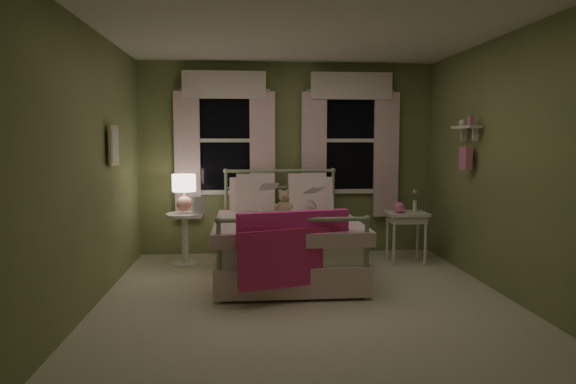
{
  "coord_description": "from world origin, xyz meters",
  "views": [
    {
      "loc": [
        -0.58,
        -4.9,
        1.55
      ],
      "look_at": [
        -0.13,
        0.55,
        1.0
      ],
      "focal_mm": 32.0,
      "sensor_mm": 36.0,
      "label": 1
    }
  ],
  "objects": [
    {
      "name": "pink_toy",
      "position": [
        1.34,
        1.36,
        0.71
      ],
      "size": [
        0.14,
        0.18,
        0.14
      ],
      "color": "pink",
      "rests_on": "nightstand_right"
    },
    {
      "name": "book_left",
      "position": [
        -0.41,
        1.07,
        0.96
      ],
      "size": [
        0.21,
        0.14,
        0.26
      ],
      "primitive_type": "imported",
      "rotation": [
        1.22,
        0.0,
        0.15
      ],
      "color": "beige",
      "rests_on": "child_left"
    },
    {
      "name": "book_right",
      "position": [
        0.15,
        1.07,
        0.92
      ],
      "size": [
        0.22,
        0.18,
        0.26
      ],
      "primitive_type": "imported",
      "rotation": [
        1.22,
        0.0,
        0.42
      ],
      "color": "beige",
      "rests_on": "child_right"
    },
    {
      "name": "framed_picture",
      "position": [
        -1.95,
        0.6,
        1.5
      ],
      "size": [
        0.03,
        0.32,
        0.42
      ],
      "color": "beige",
      "rests_on": "room_shell"
    },
    {
      "name": "child_left",
      "position": [
        -0.41,
        1.32,
        0.9
      ],
      "size": [
        0.25,
        0.16,
        0.67
      ],
      "primitive_type": "imported",
      "rotation": [
        0.0,
        0.0,
        3.16
      ],
      "color": "#F7D1DD",
      "rests_on": "bed"
    },
    {
      "name": "table_lamp",
      "position": [
        -1.34,
        1.48,
        0.95
      ],
      "size": [
        0.29,
        0.29,
        0.46
      ],
      "color": "pink",
      "rests_on": "nightstand_left"
    },
    {
      "name": "bud_vase",
      "position": [
        1.56,
        1.41,
        0.79
      ],
      "size": [
        0.06,
        0.06,
        0.28
      ],
      "color": "white",
      "rests_on": "nightstand_right"
    },
    {
      "name": "nightstand_left",
      "position": [
        -1.34,
        1.48,
        0.42
      ],
      "size": [
        0.46,
        0.46,
        0.65
      ],
      "color": "white",
      "rests_on": "ground"
    },
    {
      "name": "book_nightstand",
      "position": [
        -1.24,
        1.4,
        0.66
      ],
      "size": [
        0.18,
        0.23,
        0.02
      ],
      "primitive_type": "imported",
      "rotation": [
        0.0,
        0.0,
        -0.06
      ],
      "color": "beige",
      "rests_on": "nightstand_left"
    },
    {
      "name": "wall_shelf",
      "position": [
        1.9,
        0.7,
        1.52
      ],
      "size": [
        0.15,
        0.5,
        0.6
      ],
      "color": "white",
      "rests_on": "room_shell"
    },
    {
      "name": "nightstand_right",
      "position": [
        1.44,
        1.36,
        0.55
      ],
      "size": [
        0.5,
        0.4,
        0.64
      ],
      "color": "white",
      "rests_on": "ground"
    },
    {
      "name": "teddy_bear",
      "position": [
        -0.13,
        1.16,
        0.79
      ],
      "size": [
        0.23,
        0.18,
        0.31
      ],
      "color": "tan",
      "rests_on": "bed"
    },
    {
      "name": "window_right",
      "position": [
        0.85,
        2.03,
        1.62
      ],
      "size": [
        1.34,
        0.13,
        1.96
      ],
      "color": "black",
      "rests_on": "room_shell"
    },
    {
      "name": "pink_throw",
      "position": [
        -0.13,
        -0.13,
        0.61
      ],
      "size": [
        1.09,
        0.43,
        0.71
      ],
      "color": "#F930A0",
      "rests_on": "bed"
    },
    {
      "name": "room_shell",
      "position": [
        0.0,
        0.0,
        1.3
      ],
      "size": [
        4.2,
        4.2,
        4.2
      ],
      "color": "beige",
      "rests_on": "ground"
    },
    {
      "name": "child_right",
      "position": [
        0.15,
        1.32,
        0.94
      ],
      "size": [
        0.38,
        0.31,
        0.74
      ],
      "primitive_type": "imported",
      "rotation": [
        0.0,
        0.0,
        3.04
      ],
      "color": "#F7D1DD",
      "rests_on": "bed"
    },
    {
      "name": "bed",
      "position": [
        -0.13,
        0.9,
        0.38
      ],
      "size": [
        1.58,
        2.04,
        1.18
      ],
      "color": "white",
      "rests_on": "ground"
    },
    {
      "name": "window_left",
      "position": [
        -0.85,
        2.03,
        1.62
      ],
      "size": [
        1.34,
        0.13,
        1.96
      ],
      "color": "black",
      "rests_on": "room_shell"
    }
  ]
}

